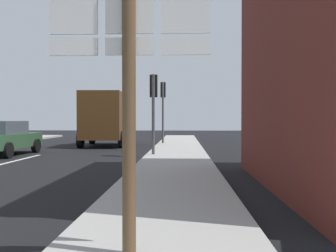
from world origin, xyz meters
The scene contains 7 objects.
ground_plane centered at (0.00, 10.00, 0.00)m, with size 80.00×80.00×0.00m, color black.
sidewalk_right centered at (5.93, 8.00, 0.07)m, with size 2.47×44.00×0.14m, color #9E9B96.
sedan_far centered at (-1.54, 11.85, 0.76)m, with size 2.08×4.26×1.47m.
delivery_truck centered at (1.69, 17.72, 1.65)m, with size 2.68×5.10×3.05m.
route_sign_post centered at (5.62, -0.38, 2.00)m, with size 1.66×0.14×3.20m.
traffic_light_far_right centered at (5.00, 18.64, 2.78)m, with size 0.30×0.49×3.76m.
traffic_light_near_right centered at (5.00, 11.17, 2.47)m, with size 0.30×0.49×3.34m.
Camera 1 is at (6.17, -4.31, 1.52)m, focal length 41.17 mm.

